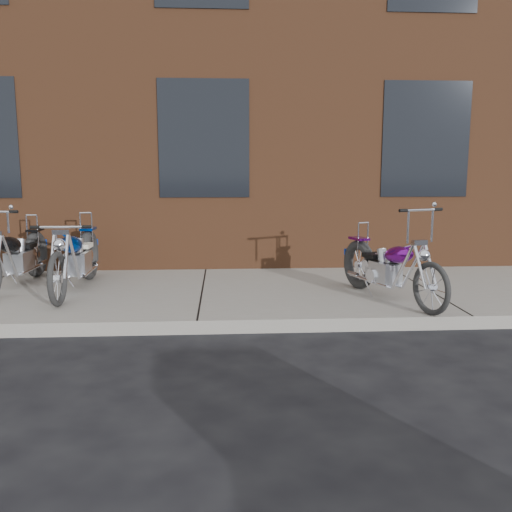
{
  "coord_description": "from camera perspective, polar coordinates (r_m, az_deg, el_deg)",
  "views": [
    {
      "loc": [
        0.29,
        -5.57,
        1.73
      ],
      "look_at": [
        0.67,
        0.8,
        0.71
      ],
      "focal_mm": 38.0,
      "sensor_mm": 36.0,
      "label": 1
    }
  ],
  "objects": [
    {
      "name": "chopper_purple",
      "position": [
        6.81,
        13.83,
        -1.41
      ],
      "size": [
        0.79,
        1.99,
        1.16
      ],
      "rotation": [
        0.0,
        0.0,
        -1.25
      ],
      "color": "black",
      "rests_on": "sidewalk"
    },
    {
      "name": "chopper_blue",
      "position": [
        7.49,
        -18.41,
        -0.41
      ],
      "size": [
        0.55,
        2.25,
        0.98
      ],
      "rotation": [
        0.0,
        0.0,
        -1.56
      ],
      "color": "black",
      "rests_on": "sidewalk"
    },
    {
      "name": "building_brick",
      "position": [
        13.76,
        -4.86,
        18.56
      ],
      "size": [
        22.0,
        10.0,
        8.0
      ],
      "primitive_type": "cube",
      "color": "brown",
      "rests_on": "ground"
    },
    {
      "name": "sidewalk",
      "position": [
        7.27,
        -5.66,
        -4.14
      ],
      "size": [
        22.0,
        3.0,
        0.15
      ],
      "primitive_type": "cube",
      "color": "gray",
      "rests_on": "ground"
    },
    {
      "name": "chopper_third",
      "position": [
        8.03,
        -23.9,
        -0.27
      ],
      "size": [
        0.52,
        2.14,
        1.09
      ],
      "rotation": [
        0.0,
        0.0,
        -1.61
      ],
      "color": "black",
      "rests_on": "sidewalk"
    },
    {
      "name": "ground",
      "position": [
        5.84,
        -6.2,
        -8.23
      ],
      "size": [
        120.0,
        120.0,
        0.0
      ],
      "primitive_type": "plane",
      "color": "black",
      "rests_on": "ground"
    }
  ]
}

